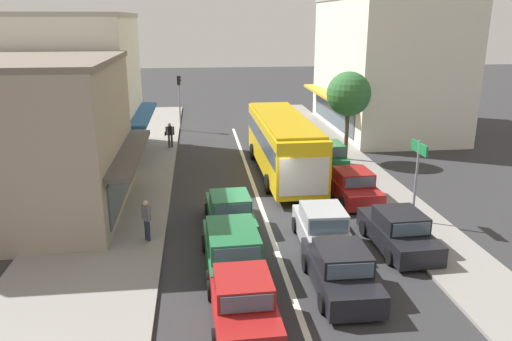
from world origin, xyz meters
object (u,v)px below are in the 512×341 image
Objects in this scene: wagon_adjacent_lane_trail at (232,248)px; sedan_adjacent_lane_lead at (230,213)px; street_tree_right at (349,94)px; city_bus at (283,141)px; parked_sedan_kerb_front at (398,231)px; sedan_queue_far_back at (341,270)px; sedan_behind_bus_near at (243,300)px; parked_hatchback_kerb_third at (328,156)px; hatchback_queue_gap_filler at (322,227)px; pedestrian_with_handbag_near at (170,134)px; parked_sedan_kerb_second at (352,186)px; pedestrian_browsing_midblock at (146,218)px; traffic_light_downstreet at (179,94)px; directional_road_sign at (418,163)px.

sedan_adjacent_lane_lead is at bearing 87.28° from wagon_adjacent_lane_trail.
wagon_adjacent_lane_trail is at bearing -121.41° from street_tree_right.
parked_sedan_kerb_front is (2.76, -9.68, -1.22)m from city_bus.
sedan_queue_far_back and sedan_behind_bus_near have the same top height.
wagon_adjacent_lane_trail is (-3.31, 1.80, 0.08)m from sedan_queue_far_back.
sedan_queue_far_back is 13.63m from parked_hatchback_kerb_third.
pedestrian_with_handbag_near is (-6.40, 15.34, 0.36)m from hatchback_queue_gap_filler.
sedan_queue_far_back is 6.18m from sedan_adjacent_lane_lead.
sedan_behind_bus_near is (-3.25, -1.39, 0.00)m from sedan_queue_far_back.
parked_sedan_kerb_second is at bearing 91.36° from parked_sedan_kerb_front.
parked_sedan_kerb_front is at bearing 41.92° from sedan_queue_far_back.
parked_hatchback_kerb_third is 10.70m from pedestrian_with_handbag_near.
sedan_queue_far_back is at bearing -33.13° from pedestrian_browsing_midblock.
parked_sedan_kerb_front and parked_sedan_kerb_second have the same top height.
traffic_light_downstreet reaches higher than wagon_adjacent_lane_trail.
parked_sedan_kerb_second is at bearing -103.98° from street_tree_right.
sedan_adjacent_lane_lead is 0.94× the size of wagon_adjacent_lane_trail.
pedestrian_browsing_midblock is at bearing 146.87° from sedan_queue_far_back.
traffic_light_downstreet is 14.27m from street_tree_right.
parked_hatchback_kerb_third is 14.40m from traffic_light_downstreet.
parked_sedan_kerb_second is (-0.13, 5.34, 0.00)m from parked_sedan_kerb_front.
directional_road_sign is (4.29, -7.51, 0.80)m from city_bus.
wagon_adjacent_lane_trail is 3.90m from pedestrian_browsing_midblock.
directional_road_sign is at bearing 19.21° from hatchback_queue_gap_filler.
sedan_behind_bus_near is at bearing -146.83° from parked_sedan_kerb_front.
pedestrian_browsing_midblock is (-9.27, -3.86, 0.40)m from parked_sedan_kerb_second.
pedestrian_with_handbag_near is at bearing 149.55° from parked_hatchback_kerb_third.
city_bus is 9.09m from hatchback_queue_gap_filler.
sedan_behind_bus_near is at bearing -60.47° from pedestrian_browsing_midblock.
parked_sedan_kerb_front is at bearing -13.47° from hatchback_queue_gap_filler.
parked_hatchback_kerb_third is (2.80, 0.91, -1.17)m from city_bus.
sedan_queue_far_back is at bearing -109.68° from parked_sedan_kerb_second.
wagon_adjacent_lane_trail is at bearing -156.18° from hatchback_queue_gap_filler.
pedestrian_browsing_midblock is at bearing -128.99° from city_bus.
sedan_queue_far_back and parked_sedan_kerb_second have the same top height.
hatchback_queue_gap_filler is (-0.02, -9.01, -1.17)m from city_bus.
traffic_light_downstreet is at bearing 95.86° from wagon_adjacent_lane_trail.
parked_sedan_kerb_front is at bearing -8.95° from pedestrian_browsing_midblock.
traffic_light_downstreet is 1.17× the size of directional_road_sign.
parked_hatchback_kerb_third is (6.19, 7.97, 0.05)m from sedan_adjacent_lane_lead.
street_tree_right is at bearing 90.12° from directional_road_sign.
sedan_behind_bus_near is 18.11m from street_tree_right.
city_bus is 3.17m from parked_hatchback_kerb_third.
traffic_light_downstreet is 2.58× the size of pedestrian_with_handbag_near.
parked_sedan_kerb_second is (6.02, 2.72, 0.00)m from sedan_adjacent_lane_lead.
city_bus reaches higher than sedan_adjacent_lane_lead.
pedestrian_browsing_midblock reaches higher than wagon_adjacent_lane_trail.
parked_hatchback_kerb_third is at bearing -52.37° from traffic_light_downstreet.
sedan_queue_far_back is 19.70m from pedestrian_with_handbag_near.
street_tree_right is (7.66, 9.31, 3.40)m from sedan_adjacent_lane_lead.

